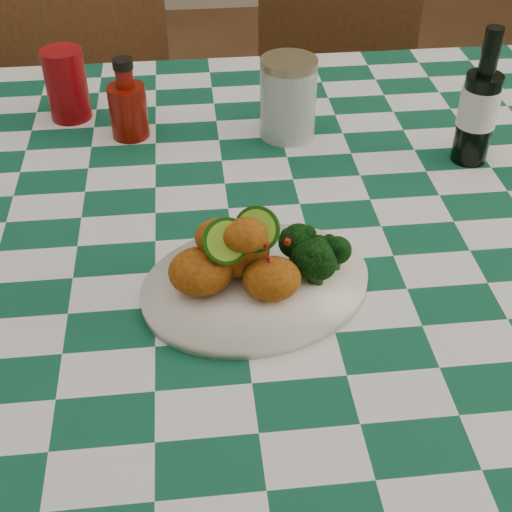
{
  "coord_description": "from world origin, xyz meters",
  "views": [
    {
      "loc": [
        -0.05,
        -0.83,
        1.37
      ],
      "look_at": [
        0.02,
        -0.18,
        0.84
      ],
      "focal_mm": 50.0,
      "sensor_mm": 36.0,
      "label": 1
    }
  ],
  "objects_px": {
    "mason_jar": "(288,98)",
    "beer_bottle": "(481,97)",
    "wooden_chair_left": "(115,151)",
    "wooden_chair_right": "(324,166)",
    "red_tumbler": "(66,85)",
    "plate": "(256,285)",
    "fried_chicken_pile": "(245,251)",
    "ketchup_bottle": "(127,99)",
    "dining_table": "(234,391)"
  },
  "relations": [
    {
      "from": "mason_jar",
      "to": "beer_bottle",
      "type": "xyz_separation_m",
      "value": [
        0.27,
        -0.11,
        0.04
      ]
    },
    {
      "from": "wooden_chair_left",
      "to": "wooden_chair_right",
      "type": "bearing_deg",
      "value": -23.82
    },
    {
      "from": "beer_bottle",
      "to": "red_tumbler",
      "type": "bearing_deg",
      "value": 161.73
    },
    {
      "from": "plate",
      "to": "mason_jar",
      "type": "bearing_deg",
      "value": 76.34
    },
    {
      "from": "fried_chicken_pile",
      "to": "ketchup_bottle",
      "type": "distance_m",
      "value": 0.43
    },
    {
      "from": "dining_table",
      "to": "plate",
      "type": "distance_m",
      "value": 0.44
    },
    {
      "from": "wooden_chair_left",
      "to": "wooden_chair_right",
      "type": "height_order",
      "value": "wooden_chair_left"
    },
    {
      "from": "dining_table",
      "to": "plate",
      "type": "height_order",
      "value": "plate"
    },
    {
      "from": "plate",
      "to": "wooden_chair_right",
      "type": "height_order",
      "value": "wooden_chair_right"
    },
    {
      "from": "dining_table",
      "to": "fried_chicken_pile",
      "type": "xyz_separation_m",
      "value": [
        0.01,
        -0.18,
        0.46
      ]
    },
    {
      "from": "mason_jar",
      "to": "red_tumbler",
      "type": "bearing_deg",
      "value": 164.58
    },
    {
      "from": "red_tumbler",
      "to": "mason_jar",
      "type": "distance_m",
      "value": 0.37
    },
    {
      "from": "plate",
      "to": "wooden_chair_left",
      "type": "xyz_separation_m",
      "value": [
        -0.25,
        0.88,
        -0.31
      ]
    },
    {
      "from": "dining_table",
      "to": "wooden_chair_right",
      "type": "relative_size",
      "value": 1.95
    },
    {
      "from": "fried_chicken_pile",
      "to": "red_tumbler",
      "type": "xyz_separation_m",
      "value": [
        -0.25,
        0.48,
        -0.0
      ]
    },
    {
      "from": "wooden_chair_left",
      "to": "wooden_chair_right",
      "type": "xyz_separation_m",
      "value": [
        0.51,
        -0.02,
        -0.06
      ]
    },
    {
      "from": "beer_bottle",
      "to": "ketchup_bottle",
      "type": "bearing_deg",
      "value": 165.82
    },
    {
      "from": "beer_bottle",
      "to": "fried_chicken_pile",
      "type": "bearing_deg",
      "value": -144.03
    },
    {
      "from": "ketchup_bottle",
      "to": "red_tumbler",
      "type": "bearing_deg",
      "value": 144.01
    },
    {
      "from": "dining_table",
      "to": "fried_chicken_pile",
      "type": "relative_size",
      "value": 11.59
    },
    {
      "from": "fried_chicken_pile",
      "to": "dining_table",
      "type": "bearing_deg",
      "value": 92.2
    },
    {
      "from": "wooden_chair_right",
      "to": "red_tumbler",
      "type": "bearing_deg",
      "value": -129.18
    },
    {
      "from": "ketchup_bottle",
      "to": "wooden_chair_right",
      "type": "xyz_separation_m",
      "value": [
        0.43,
        0.45,
        -0.43
      ]
    },
    {
      "from": "red_tumbler",
      "to": "wooden_chair_right",
      "type": "height_order",
      "value": "red_tumbler"
    },
    {
      "from": "red_tumbler",
      "to": "wooden_chair_left",
      "type": "xyz_separation_m",
      "value": [
        0.02,
        0.4,
        -0.36
      ]
    },
    {
      "from": "red_tumbler",
      "to": "mason_jar",
      "type": "xyz_separation_m",
      "value": [
        0.36,
        -0.1,
        0.01
      ]
    },
    {
      "from": "fried_chicken_pile",
      "to": "mason_jar",
      "type": "distance_m",
      "value": 0.4
    },
    {
      "from": "plate",
      "to": "mason_jar",
      "type": "height_order",
      "value": "mason_jar"
    },
    {
      "from": "red_tumbler",
      "to": "wooden_chair_right",
      "type": "bearing_deg",
      "value": 35.12
    },
    {
      "from": "red_tumbler",
      "to": "beer_bottle",
      "type": "bearing_deg",
      "value": -18.27
    },
    {
      "from": "fried_chicken_pile",
      "to": "wooden_chair_right",
      "type": "height_order",
      "value": "fried_chicken_pile"
    },
    {
      "from": "beer_bottle",
      "to": "wooden_chair_left",
      "type": "relative_size",
      "value": 0.22
    },
    {
      "from": "dining_table",
      "to": "red_tumbler",
      "type": "relative_size",
      "value": 13.89
    },
    {
      "from": "mason_jar",
      "to": "ketchup_bottle",
      "type": "bearing_deg",
      "value": 174.61
    },
    {
      "from": "wooden_chair_left",
      "to": "red_tumbler",
      "type": "bearing_deg",
      "value": -113.55
    },
    {
      "from": "fried_chicken_pile",
      "to": "ketchup_bottle",
      "type": "xyz_separation_m",
      "value": [
        -0.15,
        0.41,
        0.0
      ]
    },
    {
      "from": "plate",
      "to": "fried_chicken_pile",
      "type": "distance_m",
      "value": 0.06
    },
    {
      "from": "mason_jar",
      "to": "wooden_chair_left",
      "type": "relative_size",
      "value": 0.13
    },
    {
      "from": "plate",
      "to": "fried_chicken_pile",
      "type": "xyz_separation_m",
      "value": [
        -0.01,
        0.0,
        0.05
      ]
    },
    {
      "from": "plate",
      "to": "wooden_chair_right",
      "type": "distance_m",
      "value": 0.97
    },
    {
      "from": "ketchup_bottle",
      "to": "dining_table",
      "type": "bearing_deg",
      "value": -57.86
    },
    {
      "from": "fried_chicken_pile",
      "to": "beer_bottle",
      "type": "xyz_separation_m",
      "value": [
        0.38,
        0.27,
        0.04
      ]
    },
    {
      "from": "beer_bottle",
      "to": "wooden_chair_right",
      "type": "distance_m",
      "value": 0.75
    },
    {
      "from": "fried_chicken_pile",
      "to": "wooden_chair_right",
      "type": "relative_size",
      "value": 0.17
    },
    {
      "from": "wooden_chair_right",
      "to": "beer_bottle",
      "type": "bearing_deg",
      "value": -64.71
    },
    {
      "from": "dining_table",
      "to": "ketchup_bottle",
      "type": "height_order",
      "value": "ketchup_bottle"
    },
    {
      "from": "wooden_chair_left",
      "to": "dining_table",
      "type": "bearing_deg",
      "value": -93.0
    },
    {
      "from": "wooden_chair_right",
      "to": "dining_table",
      "type": "bearing_deg",
      "value": -97.22
    },
    {
      "from": "ketchup_bottle",
      "to": "wooden_chair_right",
      "type": "distance_m",
      "value": 0.75
    },
    {
      "from": "red_tumbler",
      "to": "ketchup_bottle",
      "type": "bearing_deg",
      "value": -35.99
    }
  ]
}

